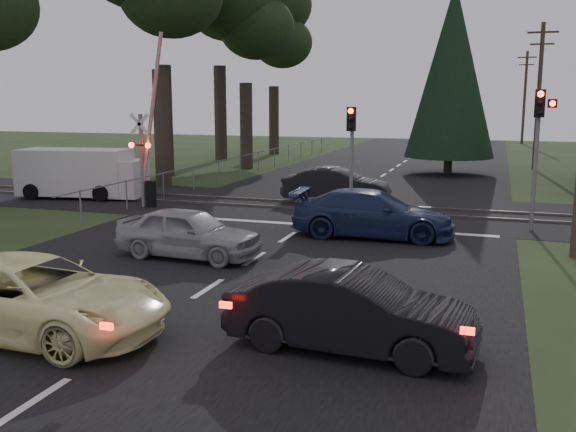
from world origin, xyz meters
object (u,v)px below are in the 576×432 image
at_px(utility_pole_far, 525,96).
at_px(cream_coupe, 33,297).
at_px(utility_pole_mid, 539,94).
at_px(white_van, 84,173).
at_px(blue_sedan, 373,214).
at_px(traffic_signal_right, 539,132).
at_px(crossing_signal, 147,157).
at_px(silver_car, 189,233).
at_px(dark_car_far, 336,186).
at_px(dark_hatchback, 351,311).
at_px(traffic_signal_center, 351,142).

bearing_deg(utility_pole_far, cream_coupe, -99.99).
xyz_separation_m(utility_pole_mid, white_van, (-19.84, -18.77, -3.62)).
relative_size(utility_pole_far, blue_sedan, 1.73).
relative_size(traffic_signal_right, utility_pole_far, 0.52).
xyz_separation_m(utility_pole_far, white_van, (-19.84, -43.77, -3.62)).
distance_m(crossing_signal, white_van, 4.42).
bearing_deg(crossing_signal, silver_car, -52.69).
bearing_deg(crossing_signal, blue_sedan, -16.09).
xyz_separation_m(silver_car, dark_car_far, (1.60, 10.68, 0.04)).
height_order(blue_sedan, white_van, white_van).
height_order(crossing_signal, dark_hatchback, crossing_signal).
bearing_deg(crossing_signal, traffic_signal_right, -1.21).
relative_size(dark_hatchback, dark_car_far, 0.96).
distance_m(crossing_signal, cream_coupe, 14.60).
relative_size(cream_coupe, dark_car_far, 1.16).
xyz_separation_m(dark_hatchback, blue_sedan, (-1.42, 9.56, 0.03)).
xyz_separation_m(utility_pole_mid, dark_car_far, (-8.70, -16.71, -3.98)).
xyz_separation_m(cream_coupe, dark_car_far, (1.64, 16.99, 0.02)).
relative_size(traffic_signal_right, white_van, 0.81).
height_order(crossing_signal, silver_car, crossing_signal).
bearing_deg(traffic_signal_right, traffic_signal_center, 169.59).
xyz_separation_m(traffic_signal_center, dark_car_far, (-1.20, 2.61, -2.06)).
relative_size(crossing_signal, cream_coupe, 1.32).
height_order(crossing_signal, traffic_signal_center, crossing_signal).
distance_m(traffic_signal_center, silver_car, 8.80).
xyz_separation_m(crossing_signal, traffic_signal_right, (14.82, -0.31, 1.26)).
bearing_deg(utility_pole_mid, blue_sedan, -104.41).
bearing_deg(cream_coupe, dark_hatchback, -78.38).
xyz_separation_m(cream_coupe, blue_sedan, (4.42, 10.64, 0.02)).
bearing_deg(white_van, utility_pole_mid, 33.94).
height_order(traffic_signal_right, cream_coupe, traffic_signal_right).
bearing_deg(dark_hatchback, utility_pole_far, -0.78).
height_order(traffic_signal_center, cream_coupe, traffic_signal_center).
height_order(traffic_signal_center, dark_hatchback, traffic_signal_center).
relative_size(utility_pole_far, cream_coupe, 1.71).
height_order(utility_pole_far, blue_sedan, utility_pole_far).
height_order(crossing_signal, blue_sedan, crossing_signal).
bearing_deg(traffic_signal_right, crossing_signal, 178.79).
bearing_deg(blue_sedan, utility_pole_mid, -17.23).
bearing_deg(traffic_signal_right, utility_pole_mid, 87.34).
distance_m(traffic_signal_center, cream_coupe, 14.80).
bearing_deg(utility_pole_mid, dark_hatchback, -97.86).
height_order(traffic_signal_center, utility_pole_mid, utility_pole_mid).
distance_m(dark_hatchback, dark_car_far, 16.45).
height_order(dark_hatchback, dark_car_far, dark_car_far).
xyz_separation_m(cream_coupe, dark_hatchback, (5.84, 1.09, -0.01)).
xyz_separation_m(traffic_signal_center, cream_coupe, (-2.84, -14.38, -2.07)).
height_order(silver_car, dark_car_far, dark_car_far).
bearing_deg(dark_hatchback, white_van, 51.63).
bearing_deg(white_van, utility_pole_far, 56.14).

